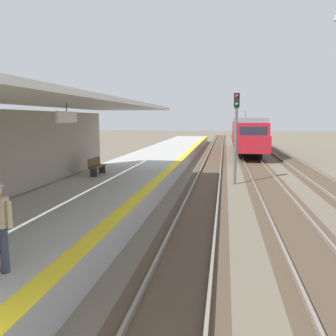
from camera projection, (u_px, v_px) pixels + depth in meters
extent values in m
cube|color=#A8A8A3|center=(126.00, 179.00, 19.44)|extent=(5.00, 80.00, 0.90)
cube|color=yellow|center=(166.00, 172.00, 19.02)|extent=(0.50, 80.00, 0.01)
cube|color=silver|center=(19.00, 97.00, 9.36)|extent=(4.40, 24.00, 0.16)
cube|color=white|center=(67.00, 117.00, 11.33)|extent=(0.08, 1.40, 0.36)
cylinder|color=#333333|center=(66.00, 107.00, 11.28)|extent=(0.03, 0.03, 0.27)
cube|color=#4C3D2D|center=(209.00, 177.00, 22.71)|extent=(2.34, 120.00, 0.01)
cube|color=slate|center=(198.00, 176.00, 22.81)|extent=(0.08, 120.00, 0.15)
cube|color=slate|center=(220.00, 176.00, 22.59)|extent=(0.08, 120.00, 0.15)
cube|color=#4C3D2D|center=(263.00, 179.00, 22.17)|extent=(2.34, 120.00, 0.01)
cube|color=slate|center=(251.00, 177.00, 22.28)|extent=(0.08, 120.00, 0.15)
cube|color=slate|center=(275.00, 178.00, 22.05)|extent=(0.08, 120.00, 0.15)
cube|color=#4C3D2D|center=(319.00, 180.00, 21.63)|extent=(2.34, 120.00, 0.01)
cube|color=slate|center=(307.00, 179.00, 21.74)|extent=(0.08, 120.00, 0.15)
cube|color=slate|center=(332.00, 179.00, 21.51)|extent=(0.08, 120.00, 0.15)
cube|color=maroon|center=(247.00, 134.00, 39.45)|extent=(2.90, 18.00, 2.70)
cube|color=slate|center=(247.00, 120.00, 39.24)|extent=(2.67, 18.00, 0.44)
cube|color=black|center=(253.00, 134.00, 30.58)|extent=(2.32, 0.06, 1.21)
cube|color=maroon|center=(253.00, 144.00, 29.94)|extent=(2.78, 1.60, 1.49)
cube|color=black|center=(260.00, 131.00, 39.17)|extent=(0.04, 15.84, 0.86)
cylinder|color=#333333|center=(246.00, 114.00, 42.66)|extent=(0.06, 0.06, 0.90)
cube|color=black|center=(250.00, 154.00, 33.97)|extent=(2.17, 2.20, 0.72)
cube|color=black|center=(244.00, 145.00, 45.41)|extent=(2.17, 2.20, 0.72)
cylinder|color=#33384C|center=(4.00, 250.00, 6.51)|extent=(0.15, 0.15, 0.88)
cylinder|color=#C6B289|center=(10.00, 214.00, 6.39)|extent=(0.09, 0.09, 0.50)
cylinder|color=#4C4C4C|center=(236.00, 146.00, 20.00)|extent=(0.16, 0.16, 4.40)
cube|color=black|center=(237.00, 100.00, 19.64)|extent=(0.32, 0.24, 0.80)
sphere|color=red|center=(237.00, 96.00, 19.48)|extent=(0.16, 0.16, 0.16)
sphere|color=green|center=(237.00, 104.00, 19.54)|extent=(0.16, 0.16, 0.16)
cube|color=brown|center=(98.00, 166.00, 17.99)|extent=(0.44, 1.60, 0.06)
cube|color=brown|center=(94.00, 162.00, 17.99)|extent=(0.06, 1.60, 0.40)
cube|color=#333333|center=(94.00, 172.00, 17.43)|extent=(0.36, 0.08, 0.44)
cube|color=#333333|center=(102.00, 169.00, 18.61)|extent=(0.36, 0.08, 0.44)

